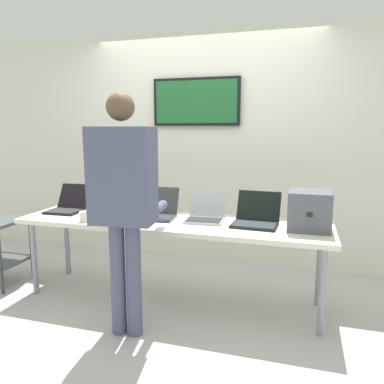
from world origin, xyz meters
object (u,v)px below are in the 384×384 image
Objects in this scene: laptop_station_1 at (110,208)px; laptop_station_2 at (155,211)px; laptop_station_3 at (206,214)px; laptop_station_4 at (256,218)px; equipment_box at (309,210)px; coffee_mug at (85,216)px; workbench at (172,226)px; person at (124,193)px; laptop_station_0 at (68,205)px.

laptop_station_1 is 0.83× the size of laptop_station_2.
laptop_station_3 is 0.91× the size of laptop_station_4.
laptop_station_3 is at bearing 176.73° from laptop_station_4.
equipment_box reaches higher than laptop_station_3.
laptop_station_4 is 1.45m from coffee_mug.
laptop_station_2 is at bearing 32.09° from coffee_mug.
laptop_station_1 reaches higher than coffee_mug.
laptop_station_4 reaches higher than laptop_station_2.
workbench is at bearing -162.24° from laptop_station_3.
person is 19.80× the size of coffee_mug.
laptop_station_2 is at bearing 157.50° from workbench.
person reaches higher than laptop_station_3.
laptop_station_3 reaches higher than coffee_mug.
workbench is 7.57× the size of laptop_station_3.
laptop_station_1 is (-0.63, 0.07, 0.10)m from workbench.
equipment_box is 3.87× the size of coffee_mug.
equipment_box is 2.22m from laptop_station_0.
person reaches higher than equipment_box.
workbench is at bearing -177.84° from equipment_box.
equipment_box reaches higher than laptop_station_2.
laptop_station_3 is at bearing 1.95° from laptop_station_2.
laptop_station_2 is 1.12× the size of laptop_station_3.
laptop_station_0 reaches higher than coffee_mug.
laptop_station_2 is at bearing 0.65° from laptop_station_1.
coffee_mug is at bearing 146.71° from person.
laptop_station_2 is 0.90m from laptop_station_4.
laptop_station_0 is 0.22× the size of person.
laptop_station_2 is at bearing 93.92° from person.
equipment_box reaches higher than workbench.
laptop_station_3 is 0.44m from laptop_station_4.
coffee_mug is (0.38, -0.32, -0.01)m from laptop_station_0.
laptop_station_2 is 0.75m from person.
laptop_station_3 is at bearing 1.02° from laptop_station_0.
laptop_station_1 reaches higher than workbench.
coffee_mug is at bearing -147.91° from laptop_station_2.
laptop_station_1 is 3.73× the size of coffee_mug.
person is at bearing -102.09° from workbench.
laptop_station_3 is (1.36, 0.02, -0.00)m from laptop_station_0.
laptop_station_0 is at bearing 179.39° from equipment_box.
equipment_box is 0.88× the size of laptop_station_4.
laptop_station_0 is (-2.22, 0.02, -0.10)m from equipment_box.
coffee_mug is (-0.07, -0.32, -0.01)m from laptop_station_1.
laptop_station_0 is at bearing 176.49° from workbench.
person is (0.95, -0.69, 0.29)m from laptop_station_0.
equipment_box is 1.77m from laptop_station_1.
laptop_station_4 is (0.90, -0.01, 0.00)m from laptop_station_2.
laptop_station_1 is at bearing 179.12° from equipment_box.
workbench is at bearing 77.91° from person.
laptop_station_0 is 0.97× the size of laptop_station_2.
laptop_station_3 is (0.46, 0.02, -0.00)m from laptop_station_2.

